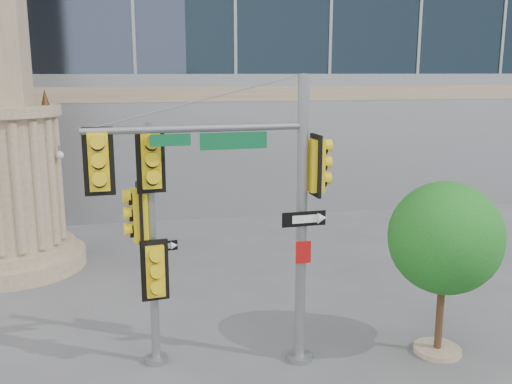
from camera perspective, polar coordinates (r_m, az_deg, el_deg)
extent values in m
cylinder|color=gray|center=(19.74, -23.04, -6.27)|extent=(4.40, 4.40, 0.50)
cylinder|color=gray|center=(19.62, -23.13, -5.16)|extent=(3.80, 3.80, 0.30)
cylinder|color=gray|center=(19.14, -23.66, 1.02)|extent=(3.00, 3.00, 4.00)
cylinder|color=gray|center=(18.89, -24.20, 7.43)|extent=(3.50, 3.50, 0.30)
cone|color=#472D14|center=(18.63, -20.37, 8.92)|extent=(0.24, 0.24, 0.50)
cylinder|color=slate|center=(12.84, 4.34, -16.14)|extent=(0.57, 0.57, 0.12)
cylinder|color=slate|center=(11.74, 4.57, -3.24)|extent=(0.22, 0.22, 6.06)
cylinder|color=slate|center=(10.85, -5.93, 6.34)|extent=(4.24, 0.41, 0.14)
cube|color=#0B6032|center=(10.99, -2.23, 5.14)|extent=(1.31, 0.12, 0.32)
cube|color=yellow|center=(10.78, -15.46, 2.95)|extent=(0.57, 0.32, 1.26)
cube|color=yellow|center=(11.58, 5.99, 2.66)|extent=(0.32, 0.57, 1.26)
cube|color=black|center=(11.57, 4.81, -2.70)|extent=(0.93, 0.09, 0.30)
cube|color=#AB100F|center=(11.77, 4.75, -6.03)|extent=(0.32, 0.05, 0.46)
cylinder|color=slate|center=(12.90, -9.91, -16.14)|extent=(0.49, 0.49, 0.12)
cylinder|color=slate|center=(11.94, -10.34, -5.51)|extent=(0.18, 0.18, 5.11)
cube|color=yellow|center=(11.31, -10.51, 3.09)|extent=(0.60, 0.36, 1.28)
cube|color=yellow|center=(11.72, -11.55, -2.26)|extent=(0.36, 0.60, 1.28)
cube|color=yellow|center=(11.86, -10.09, -7.71)|extent=(0.60, 0.36, 1.28)
cube|color=black|center=(11.84, -9.37, -5.37)|extent=(0.63, 0.12, 0.20)
cylinder|color=gray|center=(13.71, 17.66, -14.80)|extent=(1.03, 1.03, 0.11)
cylinder|color=#382314|center=(13.31, 17.93, -11.03)|extent=(0.16, 0.16, 2.07)
sphere|color=#16631C|center=(12.78, 18.40, -4.36)|extent=(2.41, 2.41, 2.41)
sphere|color=#16631C|center=(13.37, 19.63, -5.27)|extent=(1.49, 1.49, 1.49)
sphere|color=#16631C|center=(12.43, 17.34, -6.13)|extent=(1.26, 1.26, 1.26)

